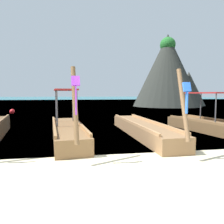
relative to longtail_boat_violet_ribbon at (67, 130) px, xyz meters
The scene contains 7 objects.
ground 4.70m from the longtail_boat_violet_ribbon, 68.94° to the right, with size 120.00×120.00×0.00m, color beige.
sea_water 57.66m from the longtail_boat_violet_ribbon, 88.33° to the left, with size 120.00×120.00×0.00m, color #147A89.
longtail_boat_violet_ribbon is the anchor object (origin of this frame).
longtail_boat_blue_ribbon 3.07m from the longtail_boat_violet_ribbon, ahead, with size 1.24×6.76×2.43m.
longtail_boat_orange_ribbon 6.44m from the longtail_boat_violet_ribbon, ahead, with size 2.25×6.47×2.22m.
karst_rock 24.47m from the longtail_boat_violet_ribbon, 56.74° to the left, with size 10.86×9.38×9.90m.
mooring_buoy_near 12.11m from the longtail_boat_violet_ribbon, 114.87° to the left, with size 0.43×0.43×0.43m.
Camera 1 is at (-1.30, -3.92, 1.74)m, focal length 34.25 mm.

